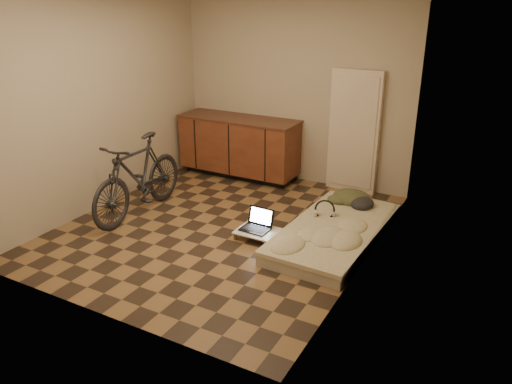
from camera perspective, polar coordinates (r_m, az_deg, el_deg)
The scene contains 10 objects.
room_shell at distance 5.61m, azimuth -4.19°, elevation 8.02°, with size 3.50×4.00×2.60m.
cabinets at distance 7.61m, azimuth -1.92°, elevation 5.25°, with size 1.84×0.62×0.91m.
appliance_panel at distance 7.05m, azimuth 11.14°, elevation 6.75°, with size 0.70×0.10×1.70m, color beige.
bicycle at distance 6.37m, azimuth -13.36°, elevation 2.13°, with size 0.50×1.70×1.10m, color black.
futon at distance 5.78m, azimuth 8.97°, elevation -4.60°, with size 1.03×2.02×0.17m.
clothing_pile at distance 6.39m, azimuth 11.14°, elevation -0.27°, with size 0.52×0.43×0.21m, color #3D4025, non-canonical shape.
headphones at distance 5.95m, azimuth 7.87°, elevation -1.93°, with size 0.26×0.24×0.18m, color black, non-canonical shape.
lap_desk at distance 5.72m, azimuth 0.72°, elevation -4.64°, with size 0.59×0.38×0.10m.
laptop at distance 5.77m, azimuth 0.14°, elevation -3.72°, with size 0.33×0.30×0.22m.
mouse at distance 5.55m, azimuth 2.52°, elevation -5.15°, with size 0.07×0.11×0.04m, color silver.
Camera 1 is at (2.95, -4.59, 2.62)m, focal length 35.00 mm.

